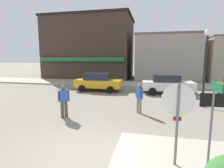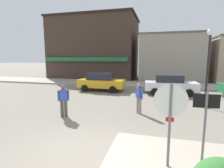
{
  "view_description": "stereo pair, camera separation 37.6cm",
  "coord_description": "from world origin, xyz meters",
  "views": [
    {
      "loc": [
        1.92,
        -4.56,
        2.91
      ],
      "look_at": [
        -0.08,
        4.5,
        1.5
      ],
      "focal_mm": 28.0,
      "sensor_mm": 36.0,
      "label": 1
    },
    {
      "loc": [
        2.29,
        -4.47,
        2.91
      ],
      "look_at": [
        -0.08,
        4.5,
        1.5
      ],
      "focal_mm": 28.0,
      "sensor_mm": 36.0,
      "label": 2
    }
  ],
  "objects": [
    {
      "name": "ground_plane",
      "position": [
        0.0,
        0.0,
        0.0
      ],
      "size": [
        160.0,
        160.0,
        0.0
      ],
      "primitive_type": "plane",
      "color": "gray"
    },
    {
      "name": "kerb_far",
      "position": [
        0.0,
        14.13,
        0.07
      ],
      "size": [
        80.0,
        4.0,
        0.15
      ],
      "primitive_type": "cube",
      "color": "#A89E8C",
      "rests_on": "ground"
    },
    {
      "name": "stop_sign",
      "position": [
        2.61,
        -0.11,
        1.52
      ],
      "size": [
        0.82,
        0.08,
        2.3
      ],
      "color": "slate",
      "rests_on": "ground"
    },
    {
      "name": "one_way_sign",
      "position": [
        3.43,
        0.02,
        1.33
      ],
      "size": [
        0.6,
        0.07,
        2.1
      ],
      "color": "slate",
      "rests_on": "ground"
    },
    {
      "name": "lamp_post",
      "position": [
        5.01,
        6.53,
        2.96
      ],
      "size": [
        0.36,
        0.36,
        4.54
      ],
      "color": "black",
      "rests_on": "ground"
    },
    {
      "name": "parked_car_nearest",
      "position": [
        -2.54,
        10.01,
        0.81
      ],
      "size": [
        4.0,
        1.88,
        1.56
      ],
      "color": "gold",
      "rests_on": "ground"
    },
    {
      "name": "parked_car_second",
      "position": [
        3.26,
        10.03,
        0.81
      ],
      "size": [
        4.1,
        2.08,
        1.56
      ],
      "color": "white",
      "rests_on": "ground"
    },
    {
      "name": "pedestrian_crossing_near",
      "position": [
        1.39,
        4.44,
        0.87
      ],
      "size": [
        0.41,
        0.49,
        1.61
      ],
      "color": "gray",
      "rests_on": "ground"
    },
    {
      "name": "pedestrian_crossing_far",
      "position": [
        -2.14,
        2.98,
        0.87
      ],
      "size": [
        0.53,
        0.36,
        1.61
      ],
      "color": "#4C473D",
      "rests_on": "ground"
    },
    {
      "name": "building_corner_shop",
      "position": [
        -6.67,
        19.94,
        4.24
      ],
      "size": [
        11.91,
        8.11,
        8.47
      ],
      "color": "#3D2D26",
      "rests_on": "ground"
    },
    {
      "name": "building_storefront_left_near",
      "position": [
        3.79,
        19.22,
        2.88
      ],
      "size": [
        7.7,
        5.95,
        5.76
      ],
      "color": "#9E9384",
      "rests_on": "ground"
    }
  ]
}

